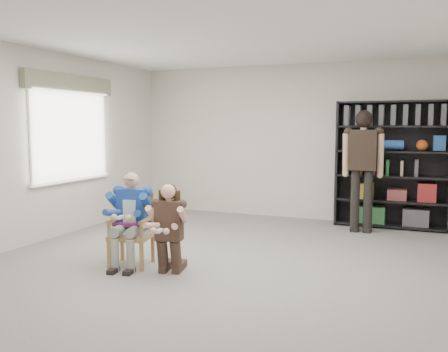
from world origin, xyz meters
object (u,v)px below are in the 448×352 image
at_px(seated_man, 131,219).
at_px(bookshelf, 392,165).
at_px(armchair, 131,230).
at_px(kneeling_woman, 168,229).
at_px(standing_man, 362,173).

height_order(seated_man, bookshelf, bookshelf).
bearing_deg(armchair, kneeling_woman, -22.69).
height_order(armchair, kneeling_woman, kneeling_woman).
xyz_separation_m(bookshelf, standing_man, (-0.41, -0.56, -0.09)).
distance_m(armchair, standing_man, 3.81).
bearing_deg(standing_man, kneeling_woman, -122.46).
xyz_separation_m(armchair, standing_man, (2.37, 2.94, 0.52)).
relative_size(armchair, kneeling_woman, 0.84).
bearing_deg(standing_man, armchair, -131.02).
distance_m(seated_man, kneeling_woman, 0.59).
bearing_deg(armchair, bookshelf, 40.57).
bearing_deg(standing_man, seated_man, -131.02).
height_order(armchair, standing_man, standing_man).
xyz_separation_m(armchair, kneeling_woman, (0.58, -0.12, 0.08)).
bearing_deg(kneeling_woman, bookshelf, 47.74).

